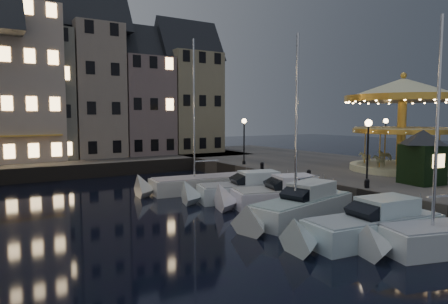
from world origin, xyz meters
TOP-DOWN VIEW (x-y plane):
  - ground at (0.00, 0.00)m, footprint 160.00×160.00m
  - quay_east at (14.00, 6.00)m, footprint 16.00×56.00m
  - quay_north at (-8.00, 28.00)m, footprint 44.00×12.00m
  - quaywall_e at (6.00, 6.00)m, footprint 0.15×44.00m
  - quaywall_n at (-6.00, 22.00)m, footprint 48.00×0.15m
  - streetlamp_b at (7.20, 1.00)m, footprint 0.44×0.44m
  - streetlamp_c at (7.20, 14.50)m, footprint 0.44×0.44m
  - streetlamp_d at (18.50, 8.00)m, footprint 0.44×0.44m
  - bollard_b at (6.60, 0.50)m, footprint 0.30×0.30m
  - bollard_c at (6.60, 5.50)m, footprint 0.30×0.30m
  - bollard_d at (6.60, 11.00)m, footprint 0.30×0.30m
  - townhouse_nc at (-8.00, 30.00)m, footprint 6.82×8.00m
  - townhouse_nd at (-2.25, 30.00)m, footprint 5.50×8.00m
  - townhouse_ne at (3.20, 30.00)m, footprint 6.16×8.00m
  - townhouse_nf at (9.25, 30.00)m, footprint 6.82×8.00m
  - motorboat_a at (2.28, -6.14)m, footprint 6.27×3.53m
  - motorboat_b at (1.19, -3.81)m, footprint 7.78×3.01m
  - motorboat_c at (1.27, 0.73)m, footprint 8.34×3.87m
  - motorboat_d at (2.36, 3.88)m, footprint 7.47×4.25m
  - motorboat_e at (1.50, 6.54)m, footprint 7.70×3.92m
  - motorboat_f at (0.41, 10.85)m, footprint 9.17×3.24m
  - carousel at (15.34, 4.23)m, footprint 8.92×8.92m
  - ticket_kiosk at (10.80, -0.38)m, footprint 3.40×3.40m

SIDE VIEW (x-z plane):
  - ground at x=0.00m, z-range 0.00..0.00m
  - motorboat_f at x=0.41m, z-range -5.54..6.59m
  - motorboat_a at x=2.28m, z-range -4.64..5.71m
  - motorboat_d at x=2.36m, z-range -0.44..1.71m
  - motorboat_e at x=1.50m, z-range -0.43..1.72m
  - motorboat_b at x=1.19m, z-range -0.43..1.72m
  - quay_east at x=14.00m, z-range 0.00..1.30m
  - quay_north at x=-8.00m, z-range 0.00..1.30m
  - quaywall_e at x=6.00m, z-range 0.00..1.30m
  - quaywall_n at x=-6.00m, z-range 0.00..1.30m
  - motorboat_c at x=1.27m, z-range -4.85..6.21m
  - bollard_b at x=6.60m, z-range 1.32..1.89m
  - bollard_c at x=6.60m, z-range 1.32..1.89m
  - bollard_d at x=6.60m, z-range 1.32..1.89m
  - ticket_kiosk at x=10.80m, z-range 1.68..5.66m
  - streetlamp_b at x=7.20m, z-range 1.93..6.10m
  - streetlamp_c at x=7.20m, z-range 1.93..6.10m
  - streetlamp_d at x=18.50m, z-range 1.93..6.10m
  - carousel at x=15.34m, z-range 2.54..10.34m
  - townhouse_ne at x=3.20m, z-range 1.38..14.18m
  - townhouse_nf at x=9.25m, z-range 1.38..15.18m
  - townhouse_nc at x=-8.00m, z-range 1.38..16.18m
  - townhouse_nd at x=-2.25m, z-range 1.38..17.18m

